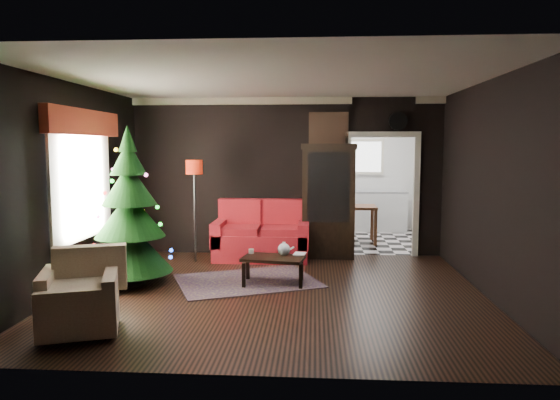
# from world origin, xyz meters

# --- Properties ---
(floor) EXTENTS (5.50, 5.50, 0.00)m
(floor) POSITION_xyz_m (0.00, 0.00, 0.00)
(floor) COLOR black
(floor) RESTS_ON ground
(ceiling) EXTENTS (5.50, 5.50, 0.00)m
(ceiling) POSITION_xyz_m (0.00, 0.00, 2.80)
(ceiling) COLOR white
(ceiling) RESTS_ON ground
(wall_back) EXTENTS (5.50, 0.00, 5.50)m
(wall_back) POSITION_xyz_m (0.00, 2.50, 1.40)
(wall_back) COLOR black
(wall_back) RESTS_ON ground
(wall_front) EXTENTS (5.50, 0.00, 5.50)m
(wall_front) POSITION_xyz_m (0.00, -2.50, 1.40)
(wall_front) COLOR black
(wall_front) RESTS_ON ground
(wall_left) EXTENTS (0.00, 5.50, 5.50)m
(wall_left) POSITION_xyz_m (-2.75, 0.00, 1.40)
(wall_left) COLOR black
(wall_left) RESTS_ON ground
(wall_right) EXTENTS (0.00, 5.50, 5.50)m
(wall_right) POSITION_xyz_m (2.75, 0.00, 1.40)
(wall_right) COLOR black
(wall_right) RESTS_ON ground
(doorway) EXTENTS (1.10, 0.10, 2.10)m
(doorway) POSITION_xyz_m (1.70, 2.50, 1.05)
(doorway) COLOR beige
(doorway) RESTS_ON ground
(left_window) EXTENTS (0.05, 1.60, 1.40)m
(left_window) POSITION_xyz_m (-2.71, 0.20, 1.45)
(left_window) COLOR white
(left_window) RESTS_ON wall_left
(valance) EXTENTS (0.12, 2.10, 0.35)m
(valance) POSITION_xyz_m (-2.63, 0.20, 2.27)
(valance) COLOR maroon
(valance) RESTS_ON wall_left
(kitchen_floor) EXTENTS (3.00, 3.00, 0.00)m
(kitchen_floor) POSITION_xyz_m (1.70, 4.00, 0.00)
(kitchen_floor) COLOR silver
(kitchen_floor) RESTS_ON ground
(kitchen_window) EXTENTS (0.70, 0.06, 0.70)m
(kitchen_window) POSITION_xyz_m (1.70, 5.45, 1.70)
(kitchen_window) COLOR white
(kitchen_window) RESTS_ON ground
(rug) EXTENTS (2.33, 2.05, 0.01)m
(rug) POSITION_xyz_m (-0.45, 0.54, 0.01)
(rug) COLOR #2E232B
(rug) RESTS_ON ground
(loveseat) EXTENTS (1.70, 0.90, 1.00)m
(loveseat) POSITION_xyz_m (-0.40, 2.05, 0.50)
(loveseat) COLOR maroon
(loveseat) RESTS_ON ground
(curio_cabinet) EXTENTS (0.90, 0.45, 1.90)m
(curio_cabinet) POSITION_xyz_m (0.75, 2.27, 0.95)
(curio_cabinet) COLOR black
(curio_cabinet) RESTS_ON ground
(floor_lamp) EXTENTS (0.35, 0.35, 1.78)m
(floor_lamp) POSITION_xyz_m (-1.49, 1.75, 0.83)
(floor_lamp) COLOR black
(floor_lamp) RESTS_ON ground
(christmas_tree) EXTENTS (1.28, 1.28, 2.21)m
(christmas_tree) POSITION_xyz_m (-2.07, 0.30, 1.05)
(christmas_tree) COLOR black
(christmas_tree) RESTS_ON ground
(armchair) EXTENTS (1.02, 1.02, 0.82)m
(armchair) POSITION_xyz_m (-1.92, -1.63, 0.46)
(armchair) COLOR #9B926A
(armchair) RESTS_ON ground
(coffee_table) EXTENTS (0.92, 0.64, 0.38)m
(coffee_table) POSITION_xyz_m (-0.06, 0.42, 0.20)
(coffee_table) COLOR #321D16
(coffee_table) RESTS_ON rug
(teapot) EXTENTS (0.20, 0.20, 0.19)m
(teapot) POSITION_xyz_m (0.08, 0.51, 0.49)
(teapot) COLOR silver
(teapot) RESTS_ON coffee_table
(cup_a) EXTENTS (0.07, 0.07, 0.05)m
(cup_a) POSITION_xyz_m (-0.40, 0.63, 0.42)
(cup_a) COLOR white
(cup_a) RESTS_ON coffee_table
(cup_b) EXTENTS (0.08, 0.08, 0.07)m
(cup_b) POSITION_xyz_m (-0.40, 0.62, 0.43)
(cup_b) COLOR silver
(cup_b) RESTS_ON coffee_table
(book) EXTENTS (0.17, 0.04, 0.23)m
(book) POSITION_xyz_m (0.22, 0.61, 0.51)
(book) COLOR #967D59
(book) RESTS_ON coffee_table
(wall_clock) EXTENTS (0.32, 0.32, 0.06)m
(wall_clock) POSITION_xyz_m (1.95, 2.45, 2.38)
(wall_clock) COLOR silver
(wall_clock) RESTS_ON wall_back
(painting) EXTENTS (0.62, 0.05, 0.52)m
(painting) POSITION_xyz_m (0.75, 2.46, 2.25)
(painting) COLOR #9F693D
(painting) RESTS_ON wall_back
(kitchen_counter) EXTENTS (1.80, 0.60, 0.90)m
(kitchen_counter) POSITION_xyz_m (1.70, 5.20, 0.45)
(kitchen_counter) COLOR silver
(kitchen_counter) RESTS_ON ground
(kitchen_table) EXTENTS (0.70, 0.70, 0.75)m
(kitchen_table) POSITION_xyz_m (1.40, 3.70, 0.38)
(kitchen_table) COLOR brown
(kitchen_table) RESTS_ON ground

